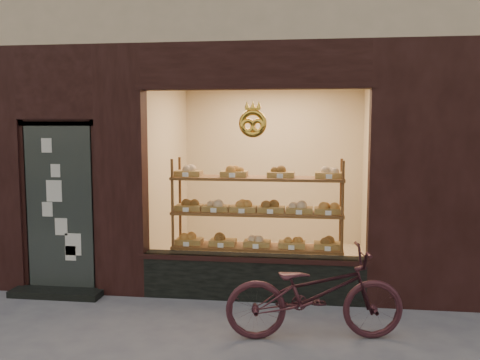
# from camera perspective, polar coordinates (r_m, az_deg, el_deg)

# --- Properties ---
(display_shelf) EXTENTS (2.20, 0.45, 1.70)m
(display_shelf) POSITION_cam_1_polar(r_m,az_deg,el_deg) (6.92, 1.84, -4.63)
(display_shelf) COLOR brown
(display_shelf) RESTS_ON ground
(bicycle) EXTENTS (1.85, 0.89, 0.93)m
(bicycle) POSITION_cam_1_polar(r_m,az_deg,el_deg) (5.50, 7.95, -11.86)
(bicycle) COLOR #36171E
(bicycle) RESTS_ON ground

